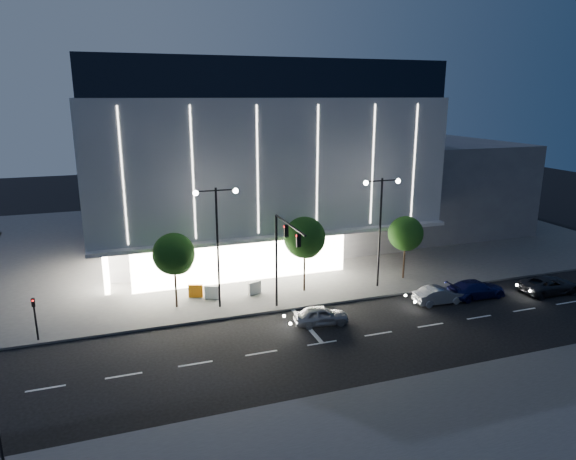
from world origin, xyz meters
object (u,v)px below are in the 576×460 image
(ped_signal_far, at_px, (35,315))
(car_lead, at_px, (321,315))
(tree_left, at_px, (174,256))
(car_fourth, at_px, (549,285))
(traffic_mast, at_px, (283,248))
(barrier_b, at_px, (212,292))
(car_second, at_px, (439,295))
(street_lamp_west, at_px, (217,230))
(street_lamp_east, at_px, (381,217))
(tree_mid, at_px, (305,240))
(tree_right, at_px, (406,235))
(barrier_d, at_px, (254,288))
(barrier_c, at_px, (196,291))
(car_third, at_px, (476,289))

(ped_signal_far, bearing_deg, car_lead, -10.71)
(tree_left, distance_m, car_fourth, 29.19)
(traffic_mast, distance_m, barrier_b, 7.53)
(car_second, bearing_deg, street_lamp_west, 76.24)
(traffic_mast, bearing_deg, car_fourth, -7.38)
(car_second, bearing_deg, street_lamp_east, 34.22)
(tree_mid, distance_m, tree_right, 9.01)
(car_lead, relative_size, car_second, 0.95)
(car_lead, distance_m, barrier_b, 9.13)
(ped_signal_far, height_order, car_fourth, ped_signal_far)
(car_fourth, height_order, barrier_b, car_fourth)
(car_second, relative_size, barrier_d, 3.58)
(tree_mid, height_order, tree_right, tree_mid)
(tree_right, xyz_separation_m, barrier_b, (-16.27, 0.74, -3.23))
(tree_left, distance_m, barrier_d, 6.94)
(car_second, bearing_deg, tree_left, 75.69)
(barrier_b, relative_size, barrier_c, 1.00)
(street_lamp_east, xyz_separation_m, tree_mid, (-5.97, 1.02, -1.62))
(street_lamp_east, distance_m, tree_mid, 6.27)
(car_second, relative_size, car_third, 0.83)
(tree_left, bearing_deg, ped_signal_far, -164.39)
(street_lamp_west, relative_size, street_lamp_east, 1.00)
(street_lamp_west, bearing_deg, tree_left, 161.06)
(traffic_mast, height_order, street_lamp_west, street_lamp_west)
(traffic_mast, height_order, car_third, traffic_mast)
(car_second, relative_size, car_fourth, 0.82)
(tree_left, relative_size, barrier_b, 5.20)
(car_second, bearing_deg, traffic_mast, 83.44)
(tree_right, distance_m, barrier_c, 17.76)
(traffic_mast, xyz_separation_m, barrier_b, (-4.24, 4.42, -4.38))
(car_second, xyz_separation_m, barrier_c, (-17.17, 6.78, 0.00))
(barrier_d, bearing_deg, barrier_c, 150.43)
(tree_left, relative_size, tree_right, 1.04)
(street_lamp_west, relative_size, barrier_d, 8.18)
(tree_left, relative_size, car_fourth, 1.19)
(ped_signal_far, xyz_separation_m, car_lead, (18.00, -3.40, -1.25))
(street_lamp_east, xyz_separation_m, car_third, (6.19, -4.32, -5.27))
(street_lamp_west, xyz_separation_m, car_third, (19.19, -4.32, -5.27))
(tree_mid, xyz_separation_m, barrier_c, (-8.40, 1.37, -3.68))
(car_third, bearing_deg, barrier_c, 71.82)
(tree_right, relative_size, barrier_c, 5.01)
(street_lamp_west, xyz_separation_m, tree_mid, (7.03, 1.02, -1.62))
(traffic_mast, relative_size, barrier_c, 6.43)
(street_lamp_east, relative_size, ped_signal_far, 3.00)
(car_second, bearing_deg, tree_mid, 60.09)
(car_third, xyz_separation_m, barrier_d, (-16.13, 5.88, -0.04))
(ped_signal_far, xyz_separation_m, barrier_b, (11.76, 3.26, -1.24))
(street_lamp_west, bearing_deg, barrier_c, 119.94)
(street_lamp_east, xyz_separation_m, tree_left, (-15.97, 1.02, -1.92))
(tree_left, bearing_deg, tree_right, -0.00)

